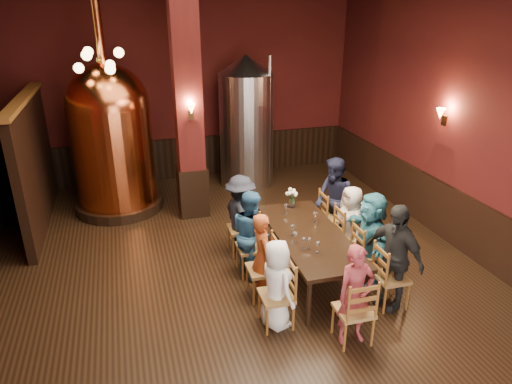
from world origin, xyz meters
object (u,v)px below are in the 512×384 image
object	(u,v)px
copper_kettle	(112,137)
rose_vase	(292,195)
dining_table	(309,237)
person_0	(276,284)
person_1	(262,256)
person_2	(251,233)
steel_vessel	(246,122)

from	to	relation	value
copper_kettle	rose_vase	distance (m)	3.90
dining_table	person_0	bearing A→B (deg)	-130.36
person_1	person_2	bearing A→B (deg)	-0.77
copper_kettle	rose_vase	bearing A→B (deg)	-41.56
person_1	person_2	size ratio (longest dim) A/B	0.95
person_1	steel_vessel	xyz separation A→B (m)	(1.02, 4.49, 0.83)
dining_table	person_0	size ratio (longest dim) A/B	1.92
rose_vase	person_1	bearing A→B (deg)	-125.87
copper_kettle	dining_table	bearing A→B (deg)	-51.79
dining_table	person_1	distance (m)	0.91
person_1	copper_kettle	distance (m)	4.42
dining_table	steel_vessel	distance (m)	4.26
person_2	rose_vase	size ratio (longest dim) A/B	4.02
person_1	steel_vessel	bearing A→B (deg)	-12.12
steel_vessel	copper_kettle	bearing A→B (deg)	-168.19
person_2	person_1	bearing A→B (deg)	163.79
dining_table	rose_vase	distance (m)	1.04
person_0	steel_vessel	world-z (taller)	steel_vessel
person_0	dining_table	bearing A→B (deg)	-55.60
person_2	rose_vase	distance (m)	1.16
person_0	person_1	distance (m)	0.67
person_0	copper_kettle	world-z (taller)	copper_kettle
person_2	steel_vessel	xyz separation A→B (m)	(1.00, 3.83, 0.79)
person_2	copper_kettle	xyz separation A→B (m)	(-1.96, 3.21, 0.84)
person_2	rose_vase	world-z (taller)	person_2
rose_vase	steel_vessel	bearing A→B (deg)	88.66
dining_table	person_0	xyz separation A→B (m)	(-0.87, -0.98, -0.06)
person_1	copper_kettle	size ratio (longest dim) A/B	0.32
dining_table	person_2	bearing A→B (deg)	158.78
rose_vase	copper_kettle	bearing A→B (deg)	138.44
person_0	copper_kettle	size ratio (longest dim) A/B	0.30
dining_table	person_1	world-z (taller)	person_1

